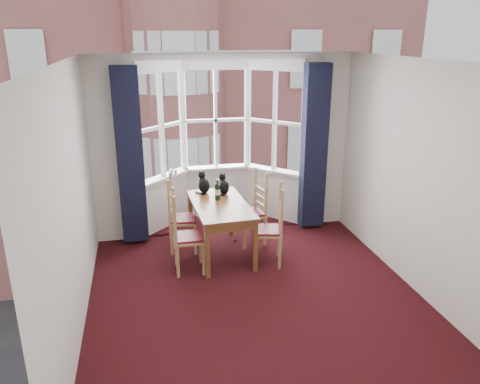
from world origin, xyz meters
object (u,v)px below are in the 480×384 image
object	(u,v)px
candle_tall	(171,172)
cat_right	(224,186)
dining_table	(220,210)
chair_left_near	(182,239)
chair_right_near	(274,231)
candle_short	(175,172)
wine_bottle	(218,191)
chair_right_far	(255,213)
cat_left	(204,184)
chair_left_far	(177,220)

from	to	relation	value
candle_tall	cat_right	bearing A→B (deg)	-47.71
dining_table	chair_left_near	bearing A→B (deg)	-145.50
chair_right_near	candle_short	xyz separation A→B (m)	(-1.20, 1.67, 0.44)
cat_right	candle_short	xyz separation A→B (m)	(-0.65, 0.82, 0.02)
candle_tall	wine_bottle	bearing A→B (deg)	-60.62
chair_right_far	candle_short	bearing A→B (deg)	139.30
wine_bottle	candle_short	world-z (taller)	wine_bottle
candle_tall	cat_left	bearing A→B (deg)	-57.17
candle_short	chair_left_near	bearing A→B (deg)	-92.26
dining_table	wine_bottle	bearing A→B (deg)	91.64
wine_bottle	candle_tall	world-z (taller)	wine_bottle
chair_left_near	chair_right_far	world-z (taller)	same
candle_tall	candle_short	world-z (taller)	candle_tall
cat_left	candle_tall	bearing A→B (deg)	122.83
wine_bottle	candle_short	size ratio (longest dim) A/B	3.48
wine_bottle	cat_right	bearing A→B (deg)	61.97
candle_tall	dining_table	bearing A→B (deg)	-64.07
chair_left_near	cat_left	xyz separation A→B (m)	(0.43, 0.94, 0.43)
cat_left	cat_right	bearing A→B (deg)	-22.05
chair_left_far	cat_left	size ratio (longest dim) A/B	2.78
dining_table	chair_right_far	bearing A→B (deg)	26.28
chair_left_near	candle_short	size ratio (longest dim) A/B	10.36
chair_right_far	candle_short	size ratio (longest dim) A/B	10.36
dining_table	candle_tall	size ratio (longest dim) A/B	13.14
dining_table	cat_left	world-z (taller)	cat_left
dining_table	chair_right_far	distance (m)	0.69
chair_left_far	candle_tall	world-z (taller)	candle_tall
chair_left_near	chair_left_far	distance (m)	0.68
dining_table	chair_right_near	distance (m)	0.83
wine_bottle	chair_left_far	bearing A→B (deg)	170.20
dining_table	chair_left_far	world-z (taller)	chair_left_far
chair_left_far	candle_tall	xyz separation A→B (m)	(0.01, 0.94, 0.45)
dining_table	chair_left_far	distance (m)	0.69
chair_right_near	chair_left_far	bearing A→B (deg)	151.04
chair_right_far	candle_short	world-z (taller)	candle_short
candle_tall	candle_short	xyz separation A→B (m)	(0.07, 0.03, -0.01)
candle_short	chair_left_far	bearing A→B (deg)	-94.26
chair_right_near	candle_tall	distance (m)	2.12
chair_left_near	chair_right_near	distance (m)	1.26
chair_right_far	wine_bottle	distance (m)	0.75
chair_right_far	chair_left_far	bearing A→B (deg)	-179.36
chair_right_near	wine_bottle	size ratio (longest dim) A/B	2.98
candle_short	chair_right_near	bearing A→B (deg)	-54.34
chair_left_far	dining_table	bearing A→B (deg)	-24.90
wine_bottle	candle_tall	bearing A→B (deg)	119.38
chair_right_far	cat_left	size ratio (longest dim) A/B	2.78
cat_left	wine_bottle	distance (m)	0.39
dining_table	chair_right_far	xyz separation A→B (m)	(0.59, 0.29, -0.21)
chair_left_far	wine_bottle	bearing A→B (deg)	-9.80
chair_right_near	chair_right_far	world-z (taller)	same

